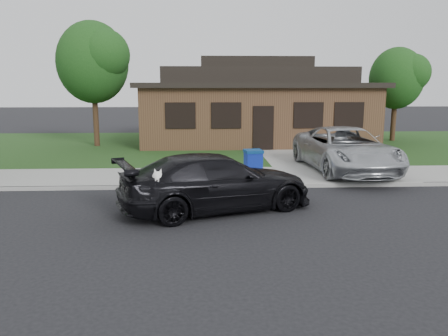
{
  "coord_description": "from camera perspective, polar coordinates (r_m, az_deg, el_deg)",
  "views": [
    {
      "loc": [
        1.08,
        -10.08,
        3.21
      ],
      "look_at": [
        1.62,
        1.15,
        1.1
      ],
      "focal_mm": 35.0,
      "sensor_mm": 36.0,
      "label": 1
    }
  ],
  "objects": [
    {
      "name": "house",
      "position": [
        25.27,
        3.93,
        8.16
      ],
      "size": [
        12.6,
        8.6,
        4.65
      ],
      "color": "#422B1C",
      "rests_on": "ground"
    },
    {
      "name": "lawn",
      "position": [
        23.32,
        -5.39,
        2.83
      ],
      "size": [
        60.0,
        13.0,
        0.13
      ],
      "primitive_type": "cube",
      "color": "#193814",
      "rests_on": "ground"
    },
    {
      "name": "driveway",
      "position": [
        20.92,
        10.89,
        1.8
      ],
      "size": [
        4.5,
        13.0,
        0.14
      ],
      "primitive_type": "cube",
      "color": "gray",
      "rests_on": "ground"
    },
    {
      "name": "sedan",
      "position": [
        11.4,
        -1.01,
        -1.86
      ],
      "size": [
        5.52,
        3.73,
        1.49
      ],
      "rotation": [
        0.0,
        0.0,
        1.93
      ],
      "color": "black",
      "rests_on": "ground"
    },
    {
      "name": "curb",
      "position": [
        13.99,
        -7.11,
        -2.47
      ],
      "size": [
        60.0,
        0.12,
        0.12
      ],
      "primitive_type": "cube",
      "color": "gray",
      "rests_on": "ground"
    },
    {
      "name": "ground",
      "position": [
        10.64,
        -8.5,
        -7.06
      ],
      "size": [
        120.0,
        120.0,
        0.0
      ],
      "primitive_type": "plane",
      "color": "black",
      "rests_on": "ground"
    },
    {
      "name": "recycling_bin",
      "position": [
        14.89,
        3.83,
        0.56
      ],
      "size": [
        0.67,
        0.67,
        0.97
      ],
      "rotation": [
        0.0,
        0.0,
        0.16
      ],
      "color": "navy",
      "rests_on": "sidewalk"
    },
    {
      "name": "minivan",
      "position": [
        16.67,
        15.56,
        2.39
      ],
      "size": [
        2.99,
        5.87,
        1.59
      ],
      "primitive_type": "imported",
      "rotation": [
        0.0,
        0.0,
        0.06
      ],
      "color": "#B2B5B9",
      "rests_on": "driveway"
    },
    {
      "name": "tree_0",
      "position": [
        23.62,
        -16.45,
        13.28
      ],
      "size": [
        3.78,
        3.6,
        6.34
      ],
      "color": "#332114",
      "rests_on": "ground"
    },
    {
      "name": "sidewalk",
      "position": [
        15.45,
        -6.7,
        -1.21
      ],
      "size": [
        60.0,
        3.0,
        0.12
      ],
      "primitive_type": "cube",
      "color": "gray",
      "rests_on": "ground"
    },
    {
      "name": "tree_1",
      "position": [
        26.87,
        21.97,
        10.95
      ],
      "size": [
        3.15,
        3.0,
        5.25
      ],
      "color": "#332114",
      "rests_on": "ground"
    }
  ]
}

